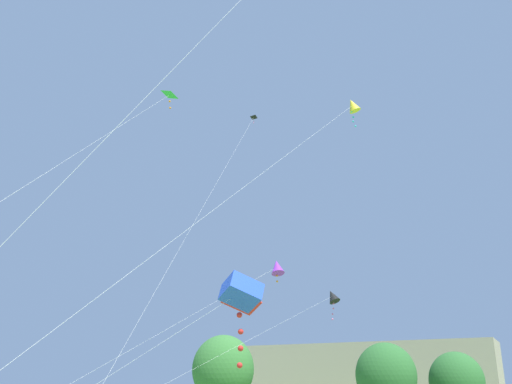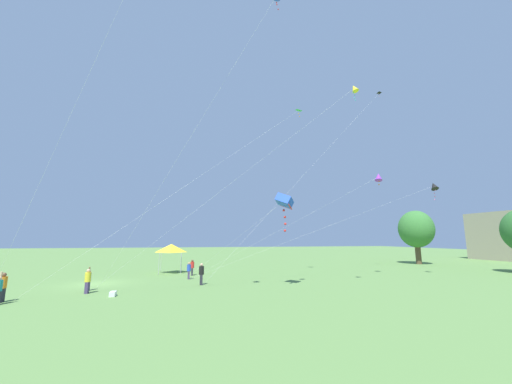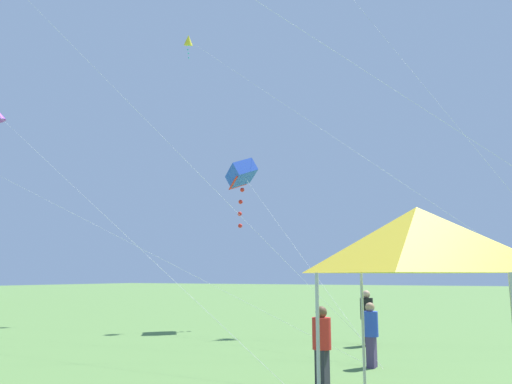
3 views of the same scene
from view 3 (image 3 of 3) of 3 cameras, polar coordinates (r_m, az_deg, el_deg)
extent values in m
cylinder|color=#B7B7BC|center=(7.04, 7.14, -18.83)|extent=(0.05, 0.05, 2.37)
cylinder|color=#B7B7BC|center=(9.29, 12.19, -16.41)|extent=(0.05, 0.05, 2.37)
pyramid|color=yellow|center=(7.84, 18.05, -5.19)|extent=(2.64, 2.64, 0.98)
cube|color=#473860|center=(13.83, 13.07, -17.38)|extent=(0.37, 0.20, 0.77)
cylinder|color=blue|center=(13.74, 12.95, -14.48)|extent=(0.39, 0.39, 0.64)
sphere|color=tan|center=(13.71, 12.89, -12.71)|extent=(0.24, 0.24, 0.24)
cube|color=#282833|center=(11.19, 7.59, -19.41)|extent=(0.38, 0.21, 0.79)
cylinder|color=red|center=(11.09, 7.51, -15.72)|extent=(0.40, 0.40, 0.66)
sphere|color=brown|center=(11.05, 7.46, -13.46)|extent=(0.25, 0.25, 0.25)
cube|color=#282833|center=(17.86, 12.62, -15.41)|extent=(0.41, 0.23, 0.86)
cylinder|color=black|center=(17.79, 12.53, -12.88)|extent=(0.43, 0.43, 0.71)
sphere|color=tan|center=(17.77, 12.47, -11.35)|extent=(0.27, 0.27, 0.27)
cylinder|color=silver|center=(19.14, 13.68, 12.46)|extent=(7.09, 22.93, 18.83)
cylinder|color=silver|center=(24.12, 18.83, 11.20)|extent=(7.46, 12.27, 21.31)
cylinder|color=silver|center=(23.67, -18.21, 13.57)|extent=(4.49, 22.34, 22.85)
cylinder|color=silver|center=(18.29, 3.97, -5.61)|extent=(7.33, 8.00, 7.15)
cube|color=blue|center=(23.77, -1.68, 2.17)|extent=(1.66, 1.78, 1.41)
cube|color=red|center=(23.69, -1.68, 1.30)|extent=(1.54, 1.39, 0.80)
sphere|color=red|center=(23.55, -1.59, 0.25)|extent=(0.20, 0.20, 0.20)
sphere|color=red|center=(23.52, -1.78, -1.13)|extent=(0.20, 0.20, 0.20)
sphere|color=red|center=(23.44, -1.87, -2.50)|extent=(0.20, 0.20, 0.20)
sphere|color=red|center=(23.35, -1.82, -3.88)|extent=(0.20, 0.20, 0.20)
cylinder|color=silver|center=(22.62, -19.71, -2.59)|extent=(4.39, 25.86, 9.69)
cylinder|color=silver|center=(22.97, 9.94, 5.47)|extent=(4.47, 20.20, 16.44)
cone|color=yellow|center=(31.91, -7.74, 16.80)|extent=(0.87, 0.85, 0.82)
sphere|color=#2DBCD1|center=(31.67, -7.69, 16.29)|extent=(0.09, 0.09, 0.09)
sphere|color=#2DBCD1|center=(31.64, -7.81, 15.82)|extent=(0.09, 0.09, 0.09)
sphere|color=#2DBCD1|center=(31.51, -7.73, 15.44)|extent=(0.09, 0.09, 0.09)
sphere|color=#2DBCD1|center=(31.48, -7.69, 14.96)|extent=(0.09, 0.09, 0.09)
cylinder|color=silver|center=(19.29, -19.55, 0.05)|extent=(6.37, 19.14, 10.71)
camera|label=1|loc=(31.02, 39.80, -4.50)|focal=40.00mm
camera|label=2|loc=(43.49, 22.19, -6.67)|focal=20.00mm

